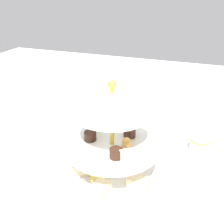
{
  "coord_description": "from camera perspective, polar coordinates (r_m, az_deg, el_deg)",
  "views": [
    {
      "loc": [
        0.53,
        0.2,
        0.45
      ],
      "look_at": [
        0.0,
        0.0,
        0.18
      ],
      "focal_mm": 44.78,
      "sensor_mm": 36.0,
      "label": 1
    }
  ],
  "objects": [
    {
      "name": "ground_plane",
      "position": [
        0.73,
        0.0,
        -13.33
      ],
      "size": [
        2.4,
        2.4,
        0.0
      ],
      "primitive_type": "plane",
      "color": "white"
    },
    {
      "name": "tiered_serving_stand",
      "position": [
        0.68,
        -0.0,
        -8.39
      ],
      "size": [
        0.28,
        0.28,
        0.26
      ],
      "color": "white",
      "rests_on": "ground_plane"
    },
    {
      "name": "water_glass_short_left",
      "position": [
        0.9,
        9.64,
        -2.79
      ],
      "size": [
        0.06,
        0.06,
        0.07
      ],
      "primitive_type": "cylinder",
      "color": "silver",
      "rests_on": "ground_plane"
    },
    {
      "name": "teacup_with_saucer",
      "position": [
        0.84,
        17.48,
        -6.7
      ],
      "size": [
        0.09,
        0.09,
        0.05
      ],
      "color": "white",
      "rests_on": "ground_plane"
    },
    {
      "name": "water_glass_mid_back",
      "position": [
        0.89,
        -5.76,
        -1.76
      ],
      "size": [
        0.06,
        0.06,
        0.11
      ],
      "primitive_type": "cylinder",
      "color": "silver",
      "rests_on": "ground_plane"
    }
  ]
}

